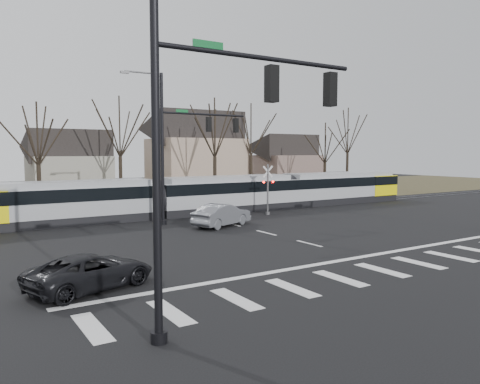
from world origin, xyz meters
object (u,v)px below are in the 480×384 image
tram (226,192)px  suv (91,271)px  sedan (222,215)px  rail_crossing_signal (268,191)px

tram → suv: size_ratio=7.67×
tram → sedan: bearing=-122.9°
suv → rail_crossing_signal: rail_crossing_signal is taller
sedan → rail_crossing_signal: 6.85m
sedan → suv: (-11.20, -9.89, -0.11)m
suv → rail_crossing_signal: 21.59m
tram → suv: (-15.29, -16.21, -0.97)m
sedan → suv: bearing=109.5°
rail_crossing_signal → suv: bearing=-142.9°
suv → rail_crossing_signal: (17.19, 13.00, 1.24)m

